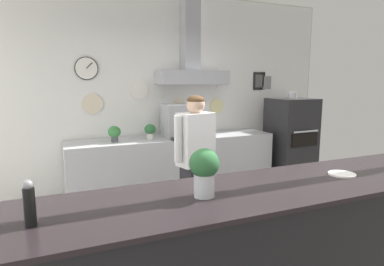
{
  "coord_description": "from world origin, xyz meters",
  "views": [
    {
      "loc": [
        -1.5,
        -2.23,
        1.74
      ],
      "look_at": [
        -0.25,
        0.71,
        1.22
      ],
      "focal_mm": 30.85,
      "sensor_mm": 36.0,
      "label": 1
    }
  ],
  "objects_px": {
    "shop_worker": "(196,163)",
    "potted_rosemary": "(150,130)",
    "potted_thyme": "(114,133)",
    "pepper_grinder": "(29,203)",
    "pizza_oven": "(290,143)",
    "condiment_plate": "(342,174)",
    "espresso_machine": "(179,121)",
    "basil_vase": "(204,171)"
  },
  "relations": [
    {
      "from": "shop_worker",
      "to": "basil_vase",
      "type": "height_order",
      "value": "shop_worker"
    },
    {
      "from": "shop_worker",
      "to": "potted_thyme",
      "type": "relative_size",
      "value": 7.6
    },
    {
      "from": "pizza_oven",
      "to": "shop_worker",
      "type": "relative_size",
      "value": 0.98
    },
    {
      "from": "potted_thyme",
      "to": "pepper_grinder",
      "type": "bearing_deg",
      "value": -108.07
    },
    {
      "from": "potted_rosemary",
      "to": "basil_vase",
      "type": "bearing_deg",
      "value": -98.96
    },
    {
      "from": "espresso_machine",
      "to": "potted_rosemary",
      "type": "distance_m",
      "value": 0.44
    },
    {
      "from": "pizza_oven",
      "to": "espresso_machine",
      "type": "xyz_separation_m",
      "value": [
        -1.85,
        0.15,
        0.44
      ]
    },
    {
      "from": "shop_worker",
      "to": "espresso_machine",
      "type": "height_order",
      "value": "shop_worker"
    },
    {
      "from": "basil_vase",
      "to": "shop_worker",
      "type": "bearing_deg",
      "value": 68.2
    },
    {
      "from": "basil_vase",
      "to": "condiment_plate",
      "type": "distance_m",
      "value": 1.14
    },
    {
      "from": "espresso_machine",
      "to": "condiment_plate",
      "type": "xyz_separation_m",
      "value": [
        0.29,
        -2.59,
        -0.11
      ]
    },
    {
      "from": "potted_thyme",
      "to": "shop_worker",
      "type": "bearing_deg",
      "value": -61.56
    },
    {
      "from": "condiment_plate",
      "to": "potted_thyme",
      "type": "bearing_deg",
      "value": 115.08
    },
    {
      "from": "shop_worker",
      "to": "potted_rosemary",
      "type": "bearing_deg",
      "value": -97.32
    },
    {
      "from": "pizza_oven",
      "to": "condiment_plate",
      "type": "xyz_separation_m",
      "value": [
        -1.56,
        -2.44,
        0.32
      ]
    },
    {
      "from": "espresso_machine",
      "to": "pepper_grinder",
      "type": "height_order",
      "value": "espresso_machine"
    },
    {
      "from": "potted_rosemary",
      "to": "condiment_plate",
      "type": "distance_m",
      "value": 2.71
    },
    {
      "from": "condiment_plate",
      "to": "pepper_grinder",
      "type": "bearing_deg",
      "value": -178.49
    },
    {
      "from": "shop_worker",
      "to": "potted_thyme",
      "type": "height_order",
      "value": "shop_worker"
    },
    {
      "from": "espresso_machine",
      "to": "basil_vase",
      "type": "distance_m",
      "value": 2.73
    },
    {
      "from": "pizza_oven",
      "to": "pepper_grinder",
      "type": "height_order",
      "value": "pizza_oven"
    },
    {
      "from": "basil_vase",
      "to": "condiment_plate",
      "type": "bearing_deg",
      "value": 0.52
    },
    {
      "from": "shop_worker",
      "to": "pepper_grinder",
      "type": "distance_m",
      "value": 2.11
    },
    {
      "from": "pizza_oven",
      "to": "pepper_grinder",
      "type": "xyz_separation_m",
      "value": [
        -3.63,
        -2.49,
        0.43
      ]
    },
    {
      "from": "potted_rosemary",
      "to": "potted_thyme",
      "type": "relative_size",
      "value": 0.98
    },
    {
      "from": "espresso_machine",
      "to": "basil_vase",
      "type": "bearing_deg",
      "value": -107.84
    },
    {
      "from": "potted_thyme",
      "to": "potted_rosemary",
      "type": "bearing_deg",
      "value": 3.77
    },
    {
      "from": "potted_thyme",
      "to": "condiment_plate",
      "type": "xyz_separation_m",
      "value": [
        1.21,
        -2.58,
        -0.01
      ]
    },
    {
      "from": "pepper_grinder",
      "to": "potted_thyme",
      "type": "bearing_deg",
      "value": 71.93
    },
    {
      "from": "shop_worker",
      "to": "potted_thyme",
      "type": "xyz_separation_m",
      "value": [
        -0.64,
        1.18,
        0.2
      ]
    },
    {
      "from": "potted_rosemary",
      "to": "pepper_grinder",
      "type": "relative_size",
      "value": 0.88
    },
    {
      "from": "pizza_oven",
      "to": "shop_worker",
      "type": "height_order",
      "value": "shop_worker"
    },
    {
      "from": "potted_thyme",
      "to": "pizza_oven",
      "type": "bearing_deg",
      "value": -2.96
    },
    {
      "from": "pizza_oven",
      "to": "potted_thyme",
      "type": "height_order",
      "value": "pizza_oven"
    },
    {
      "from": "shop_worker",
      "to": "potted_rosemary",
      "type": "height_order",
      "value": "shop_worker"
    },
    {
      "from": "basil_vase",
      "to": "espresso_machine",
      "type": "bearing_deg",
      "value": 72.16
    },
    {
      "from": "pepper_grinder",
      "to": "shop_worker",
      "type": "bearing_deg",
      "value": 44.05
    },
    {
      "from": "potted_thyme",
      "to": "condiment_plate",
      "type": "height_order",
      "value": "potted_thyme"
    },
    {
      "from": "potted_rosemary",
      "to": "potted_thyme",
      "type": "height_order",
      "value": "potted_thyme"
    },
    {
      "from": "potted_thyme",
      "to": "basil_vase",
      "type": "xyz_separation_m",
      "value": [
        0.08,
        -2.59,
        0.15
      ]
    },
    {
      "from": "espresso_machine",
      "to": "potted_thyme",
      "type": "height_order",
      "value": "espresso_machine"
    },
    {
      "from": "potted_rosemary",
      "to": "espresso_machine",
      "type": "bearing_deg",
      "value": -3.09
    }
  ]
}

